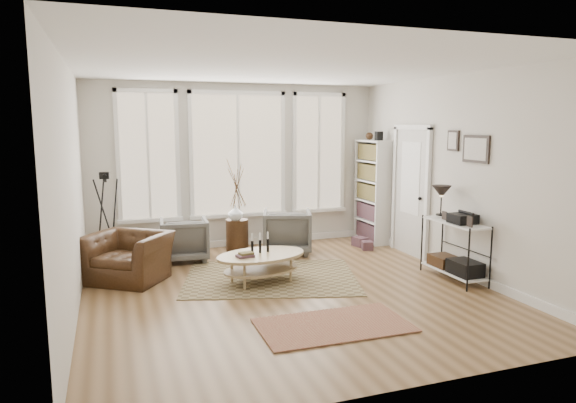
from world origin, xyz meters
name	(u,v)px	position (x,y,z in m)	size (l,w,h in m)	color
room	(290,184)	(0.02, 0.03, 1.43)	(5.50, 5.54, 2.90)	olive
bay_window	(238,157)	(0.00, 2.71, 1.61)	(4.14, 0.12, 2.24)	tan
door	(411,189)	(2.57, 1.15, 1.12)	(0.09, 1.06, 2.22)	silver
bookcase	(372,191)	(2.44, 2.23, 0.96)	(0.31, 0.85, 2.06)	white
low_shelf	(454,244)	(2.38, -0.30, 0.51)	(0.38, 1.08, 1.30)	white
wall_art	(470,147)	(2.58, -0.27, 1.88)	(0.04, 0.88, 0.44)	black
rug_main	(271,277)	(-0.05, 0.62, 0.01)	(2.42, 1.81, 0.01)	brown
rug_runner	(334,325)	(0.06, -1.32, 0.01)	(1.65, 0.92, 0.01)	maroon
coffee_table	(261,260)	(-0.25, 0.46, 0.32)	(1.43, 1.06, 0.59)	tan
armchair_left	(184,239)	(-1.09, 2.00, 0.35)	(0.74, 0.76, 0.69)	#5F5F5B
armchair_right	(287,231)	(0.65, 1.93, 0.37)	(0.80, 0.82, 0.75)	#5F5F5B
side_table	(237,208)	(-0.15, 2.23, 0.77)	(0.38, 0.38, 1.61)	#3A2312
vase	(235,213)	(-0.20, 2.16, 0.70)	(0.25, 0.25, 0.26)	silver
accent_chair	(128,257)	(-1.98, 1.17, 0.34)	(1.03, 0.90, 0.67)	#3A2312
tripod_camera	(107,223)	(-2.25, 2.06, 0.68)	(0.52, 0.52, 1.47)	black
book_stack_near	(360,242)	(2.05, 1.93, 0.08)	(0.20, 0.26, 0.17)	brown
book_stack_far	(367,245)	(2.05, 1.66, 0.07)	(0.18, 0.23, 0.15)	brown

